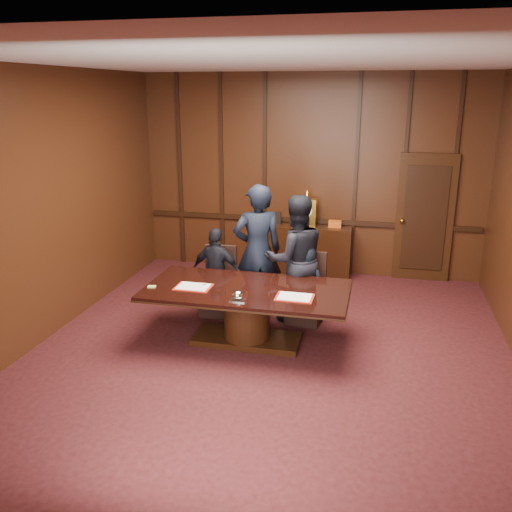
{
  "coord_description": "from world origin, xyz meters",
  "views": [
    {
      "loc": [
        1.24,
        -5.98,
        3.19
      ],
      "look_at": [
        -0.34,
        0.82,
        1.05
      ],
      "focal_mm": 38.0,
      "sensor_mm": 36.0,
      "label": 1
    }
  ],
  "objects": [
    {
      "name": "chair_right",
      "position": [
        0.3,
        1.23,
        0.29
      ],
      "size": [
        0.54,
        0.54,
        0.99
      ],
      "rotation": [
        0.0,
        0.0,
        -0.13
      ],
      "color": "black",
      "rests_on": "ground"
    },
    {
      "name": "witness_right",
      "position": [
        0.14,
        1.22,
        0.92
      ],
      "size": [
        1.09,
        0.99,
        1.83
      ],
      "primitive_type": "imported",
      "rotation": [
        0.0,
        0.0,
        3.56
      ],
      "color": "black",
      "rests_on": "ground"
    },
    {
      "name": "room",
      "position": [
        0.07,
        0.14,
        1.72
      ],
      "size": [
        7.0,
        7.04,
        3.5
      ],
      "color": "#330E0F",
      "rests_on": "ground"
    },
    {
      "name": "notepad",
      "position": [
        -1.56,
        0.1,
        0.77
      ],
      "size": [
        0.11,
        0.09,
        0.01
      ],
      "primitive_type": "cube",
      "rotation": [
        0.0,
        0.0,
        0.2
      ],
      "color": "#D3C267",
      "rests_on": "conference_table"
    },
    {
      "name": "folder_left",
      "position": [
        -1.03,
        0.21,
        0.77
      ],
      "size": [
        0.46,
        0.33,
        0.02
      ],
      "rotation": [
        0.0,
        0.0,
        -0.01
      ],
      "color": "#A81F0F",
      "rests_on": "conference_table"
    },
    {
      "name": "witness_left",
      "position": [
        -0.43,
        1.29,
        0.98
      ],
      "size": [
        0.84,
        0.72,
        1.95
      ],
      "primitive_type": "imported",
      "rotation": [
        0.0,
        0.0,
        3.57
      ],
      "color": "black",
      "rests_on": "ground"
    },
    {
      "name": "chair_left",
      "position": [
        -1.01,
        1.23,
        0.29
      ],
      "size": [
        0.5,
        0.5,
        0.99
      ],
      "rotation": [
        0.0,
        0.0,
        0.04
      ],
      "color": "black",
      "rests_on": "ground"
    },
    {
      "name": "conference_table",
      "position": [
        -0.36,
        0.35,
        0.51
      ],
      "size": [
        2.62,
        1.32,
        0.76
      ],
      "color": "black",
      "rests_on": "ground"
    },
    {
      "name": "inkstand",
      "position": [
        -0.36,
        -0.1,
        0.81
      ],
      "size": [
        0.2,
        0.14,
        0.12
      ],
      "color": "white",
      "rests_on": "conference_table"
    },
    {
      "name": "signatory_right",
      "position": [
        0.29,
        1.15,
        0.58
      ],
      "size": [
        0.65,
        0.52,
        1.15
      ],
      "primitive_type": "imported",
      "rotation": [
        0.0,
        0.0,
        2.83
      ],
      "color": "black",
      "rests_on": "ground"
    },
    {
      "name": "sideboard",
      "position": [
        0.0,
        3.26,
        0.49
      ],
      "size": [
        1.6,
        0.45,
        1.54
      ],
      "color": "black",
      "rests_on": "ground"
    },
    {
      "name": "signatory_left",
      "position": [
        -1.01,
        1.15,
        0.66
      ],
      "size": [
        0.8,
        0.39,
        1.31
      ],
      "primitive_type": "imported",
      "rotation": [
        0.0,
        0.0,
        3.04
      ],
      "color": "black",
      "rests_on": "ground"
    },
    {
      "name": "folder_right",
      "position": [
        0.3,
        0.15,
        0.77
      ],
      "size": [
        0.46,
        0.34,
        0.02
      ],
      "rotation": [
        0.0,
        0.0,
        -0.01
      ],
      "color": "#A81F0F",
      "rests_on": "conference_table"
    }
  ]
}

